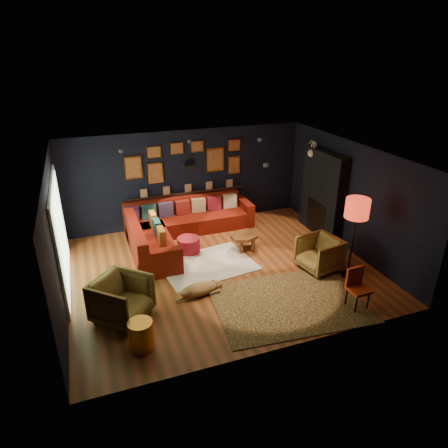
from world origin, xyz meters
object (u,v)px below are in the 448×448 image
object	(u,v)px
gold_stool	(141,335)
floor_lamp	(357,212)
dog	(199,287)
coffee_table	(245,237)
armchair_right	(320,252)
pouf	(189,245)
orange_chair	(357,285)
armchair_left	(122,297)
sectional	(175,228)

from	to	relation	value
gold_stool	floor_lamp	xyz separation A→B (m)	(4.59, 0.74, 1.25)
dog	floor_lamp	bearing A→B (deg)	-14.35
coffee_table	floor_lamp	xyz separation A→B (m)	(1.65, -1.86, 1.17)
coffee_table	dog	distance (m)	2.18
armchair_right	gold_stool	distance (m)	4.32
coffee_table	pouf	world-z (taller)	coffee_table
armchair_right	floor_lamp	bearing A→B (deg)	32.96
orange_chair	dog	size ratio (longest dim) A/B	0.74
pouf	armchair_left	bearing A→B (deg)	-131.40
orange_chair	armchair_left	bearing A→B (deg)	161.94
dog	sectional	bearing A→B (deg)	79.15
gold_stool	orange_chair	distance (m)	4.06
armchair_right	floor_lamp	size ratio (longest dim) A/B	0.46
coffee_table	gold_stool	xyz separation A→B (m)	(-2.94, -2.60, -0.09)
orange_chair	armchair_right	bearing A→B (deg)	82.83
gold_stool	floor_lamp	bearing A→B (deg)	9.14
pouf	orange_chair	size ratio (longest dim) A/B	0.68
armchair_left	armchair_right	size ratio (longest dim) A/B	1.10
sectional	pouf	bearing A→B (deg)	-79.91
sectional	floor_lamp	distance (m)	4.49
armchair_right	orange_chair	bearing A→B (deg)	-14.19
pouf	armchair_right	size ratio (longest dim) A/B	0.65
armchair_left	dog	world-z (taller)	armchair_left
sectional	coffee_table	distance (m)	1.86
armchair_left	dog	xyz separation A→B (m)	(1.51, 0.23, -0.27)
orange_chair	pouf	bearing A→B (deg)	124.23
armchair_right	orange_chair	world-z (taller)	armchair_right
gold_stool	pouf	bearing A→B (deg)	61.25
armchair_right	orange_chair	size ratio (longest dim) A/B	1.04
coffee_table	armchair_right	size ratio (longest dim) A/B	1.17
coffee_table	armchair_right	distance (m)	1.83
sectional	coffee_table	bearing A→B (deg)	-38.24
coffee_table	pouf	bearing A→B (deg)	164.81
coffee_table	armchair_left	xyz separation A→B (m)	(-3.12, -1.69, 0.11)
orange_chair	floor_lamp	distance (m)	1.52
gold_stool	orange_chair	world-z (taller)	orange_chair
pouf	floor_lamp	world-z (taller)	floor_lamp
orange_chair	sectional	bearing A→B (deg)	119.75
armchair_right	gold_stool	xyz separation A→B (m)	(-4.15, -1.22, -0.16)
pouf	armchair_left	distance (m)	2.74
sectional	coffee_table	size ratio (longest dim) A/B	3.53
coffee_table	pouf	distance (m)	1.37
armchair_right	gold_stool	bearing A→B (deg)	-83.84
armchair_left	orange_chair	bearing A→B (deg)	-62.17
orange_chair	dog	distance (m)	3.05
armchair_right	dog	bearing A→B (deg)	-98.52
orange_chair	floor_lamp	size ratio (longest dim) A/B	0.45
sectional	dog	size ratio (longest dim) A/B	3.15
orange_chair	floor_lamp	world-z (taller)	floor_lamp
pouf	armchair_right	world-z (taller)	armchair_right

